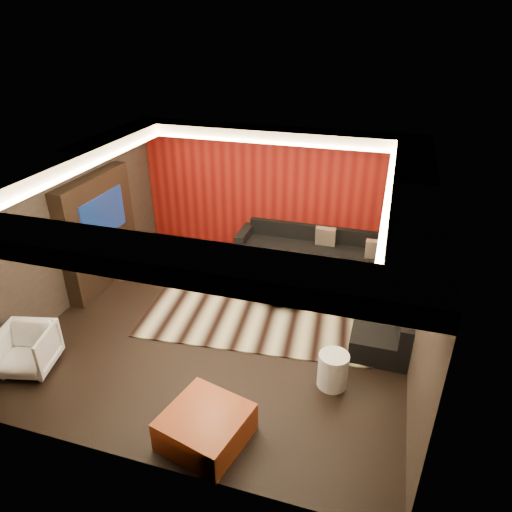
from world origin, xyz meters
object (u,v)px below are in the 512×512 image
(coffee_table, at_px, (279,297))
(armchair, at_px, (27,350))
(drum_stool, at_px, (245,272))
(white_side_table, at_px, (333,370))
(sectional_sofa, at_px, (344,272))
(orange_ottoman, at_px, (206,427))

(coffee_table, distance_m, armchair, 4.26)
(coffee_table, relative_size, drum_stool, 3.03)
(white_side_table, height_order, armchair, armchair)
(sectional_sofa, bearing_deg, drum_stool, -166.94)
(drum_stool, distance_m, orange_ottoman, 3.94)
(drum_stool, relative_size, sectional_sofa, 0.10)
(coffee_table, xyz_separation_m, orange_ottoman, (-0.11, -3.29, 0.10))
(orange_ottoman, height_order, armchair, armchair)
(coffee_table, bearing_deg, armchair, -138.28)
(drum_stool, distance_m, sectional_sofa, 1.97)
(armchair, distance_m, sectional_sofa, 5.73)
(orange_ottoman, distance_m, sectional_sofa, 4.47)
(coffee_table, xyz_separation_m, sectional_sofa, (1.06, 1.02, 0.15))
(coffee_table, xyz_separation_m, white_side_table, (1.27, -1.87, 0.16))
(drum_stool, bearing_deg, white_side_table, -48.91)
(white_side_table, bearing_deg, coffee_table, 124.13)
(drum_stool, bearing_deg, armchair, -124.16)
(coffee_table, xyz_separation_m, drum_stool, (-0.86, 0.58, 0.09))
(coffee_table, height_order, orange_ottoman, orange_ottoman)
(drum_stool, xyz_separation_m, armchair, (-2.31, -3.41, 0.14))
(white_side_table, distance_m, armchair, 4.55)
(white_side_table, bearing_deg, armchair, -167.73)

